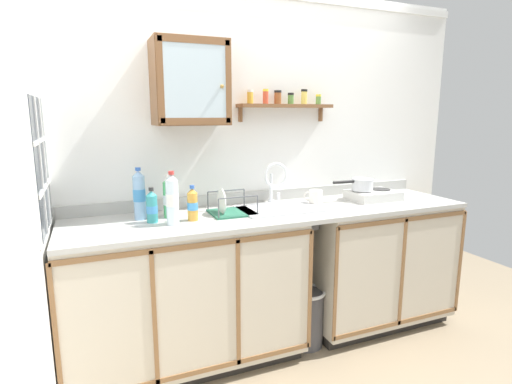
{
  "coord_description": "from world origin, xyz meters",
  "views": [
    {
      "loc": [
        -1.15,
        -2.16,
        1.61
      ],
      "look_at": [
        -0.11,
        0.37,
        1.08
      ],
      "focal_mm": 28.37,
      "sensor_mm": 36.0,
      "label": 1
    }
  ],
  "objects_px": {
    "mug": "(315,197)",
    "wall_cabinet": "(190,83)",
    "trash_bin": "(307,316)",
    "saucepan": "(362,184)",
    "bottle_water_blue_3": "(139,195)",
    "sink": "(278,211)",
    "bottle_soda_green_2": "(168,198)",
    "bottle_juice_amber_4": "(193,205)",
    "bottle_detergent_teal_0": "(152,207)",
    "hot_plate_stove": "(373,195)",
    "bottle_water_clear_1": "(172,200)",
    "dish_rack": "(230,210)"
  },
  "relations": [
    {
      "from": "hot_plate_stove",
      "to": "mug",
      "type": "relative_size",
      "value": 2.97
    },
    {
      "from": "bottle_soda_green_2",
      "to": "trash_bin",
      "type": "bearing_deg",
      "value": -13.33
    },
    {
      "from": "saucepan",
      "to": "bottle_water_blue_3",
      "type": "relative_size",
      "value": 1.03
    },
    {
      "from": "bottle_detergent_teal_0",
      "to": "bottle_soda_green_2",
      "type": "height_order",
      "value": "bottle_soda_green_2"
    },
    {
      "from": "bottle_juice_amber_4",
      "to": "dish_rack",
      "type": "xyz_separation_m",
      "value": [
        0.27,
        0.07,
        -0.07
      ]
    },
    {
      "from": "bottle_water_clear_1",
      "to": "mug",
      "type": "xyz_separation_m",
      "value": [
        1.05,
        0.15,
        -0.1
      ]
    },
    {
      "from": "bottle_water_blue_3",
      "to": "bottle_juice_amber_4",
      "type": "bearing_deg",
      "value": -27.51
    },
    {
      "from": "sink",
      "to": "bottle_soda_green_2",
      "type": "xyz_separation_m",
      "value": [
        -0.74,
        0.05,
        0.14
      ]
    },
    {
      "from": "sink",
      "to": "saucepan",
      "type": "height_order",
      "value": "sink"
    },
    {
      "from": "mug",
      "to": "bottle_detergent_teal_0",
      "type": "bearing_deg",
      "value": -177.06
    },
    {
      "from": "bottle_water_clear_1",
      "to": "bottle_water_blue_3",
      "type": "xyz_separation_m",
      "value": [
        -0.16,
        0.2,
        0.0
      ]
    },
    {
      "from": "bottle_juice_amber_4",
      "to": "wall_cabinet",
      "type": "relative_size",
      "value": 0.42
    },
    {
      "from": "dish_rack",
      "to": "trash_bin",
      "type": "xyz_separation_m",
      "value": [
        0.5,
        -0.15,
        -0.78
      ]
    },
    {
      "from": "bottle_soda_green_2",
      "to": "mug",
      "type": "relative_size",
      "value": 2.22
    },
    {
      "from": "saucepan",
      "to": "wall_cabinet",
      "type": "relative_size",
      "value": 0.64
    },
    {
      "from": "bottle_juice_amber_4",
      "to": "trash_bin",
      "type": "height_order",
      "value": "bottle_juice_amber_4"
    },
    {
      "from": "bottle_detergent_teal_0",
      "to": "bottle_juice_amber_4",
      "type": "bearing_deg",
      "value": -11.48
    },
    {
      "from": "hot_plate_stove",
      "to": "bottle_water_clear_1",
      "type": "xyz_separation_m",
      "value": [
        -1.54,
        -0.12,
        0.11
      ]
    },
    {
      "from": "trash_bin",
      "to": "dish_rack",
      "type": "bearing_deg",
      "value": 163.09
    },
    {
      "from": "hot_plate_stove",
      "to": "trash_bin",
      "type": "height_order",
      "value": "hot_plate_stove"
    },
    {
      "from": "trash_bin",
      "to": "bottle_juice_amber_4",
      "type": "bearing_deg",
      "value": 173.94
    },
    {
      "from": "trash_bin",
      "to": "bottle_detergent_teal_0",
      "type": "bearing_deg",
      "value": 172.66
    },
    {
      "from": "sink",
      "to": "bottle_juice_amber_4",
      "type": "distance_m",
      "value": 0.63
    },
    {
      "from": "saucepan",
      "to": "dish_rack",
      "type": "xyz_separation_m",
      "value": [
        -1.05,
        -0.03,
        -0.1
      ]
    },
    {
      "from": "hot_plate_stove",
      "to": "mug",
      "type": "height_order",
      "value": "mug"
    },
    {
      "from": "mug",
      "to": "wall_cabinet",
      "type": "xyz_separation_m",
      "value": [
        -0.87,
        0.1,
        0.78
      ]
    },
    {
      "from": "bottle_juice_amber_4",
      "to": "trash_bin",
      "type": "bearing_deg",
      "value": -6.06
    },
    {
      "from": "dish_rack",
      "to": "mug",
      "type": "distance_m",
      "value": 0.66
    },
    {
      "from": "saucepan",
      "to": "bottle_soda_green_2",
      "type": "relative_size",
      "value": 1.22
    },
    {
      "from": "mug",
      "to": "trash_bin",
      "type": "relative_size",
      "value": 0.3
    },
    {
      "from": "hot_plate_stove",
      "to": "trash_bin",
      "type": "distance_m",
      "value": 1.03
    },
    {
      "from": "bottle_water_clear_1",
      "to": "hot_plate_stove",
      "type": "bearing_deg",
      "value": 4.63
    },
    {
      "from": "saucepan",
      "to": "bottle_water_blue_3",
      "type": "bearing_deg",
      "value": 178.19
    },
    {
      "from": "hot_plate_stove",
      "to": "bottle_water_blue_3",
      "type": "height_order",
      "value": "bottle_water_blue_3"
    },
    {
      "from": "dish_rack",
      "to": "mug",
      "type": "bearing_deg",
      "value": 3.11
    },
    {
      "from": "sink",
      "to": "trash_bin",
      "type": "relative_size",
      "value": 1.31
    },
    {
      "from": "dish_rack",
      "to": "trash_bin",
      "type": "bearing_deg",
      "value": -16.91
    },
    {
      "from": "bottle_soda_green_2",
      "to": "dish_rack",
      "type": "height_order",
      "value": "bottle_soda_green_2"
    },
    {
      "from": "sink",
      "to": "mug",
      "type": "height_order",
      "value": "sink"
    },
    {
      "from": "bottle_soda_green_2",
      "to": "wall_cabinet",
      "type": "xyz_separation_m",
      "value": [
        0.18,
        0.08,
        0.71
      ]
    },
    {
      "from": "sink",
      "to": "hot_plate_stove",
      "type": "relative_size",
      "value": 1.48
    },
    {
      "from": "mug",
      "to": "sink",
      "type": "bearing_deg",
      "value": -174.99
    },
    {
      "from": "wall_cabinet",
      "to": "trash_bin",
      "type": "xyz_separation_m",
      "value": [
        0.71,
        -0.29,
        -1.58
      ]
    },
    {
      "from": "hot_plate_stove",
      "to": "saucepan",
      "type": "distance_m",
      "value": 0.13
    },
    {
      "from": "bottle_water_clear_1",
      "to": "dish_rack",
      "type": "relative_size",
      "value": 1.13
    },
    {
      "from": "hot_plate_stove",
      "to": "bottle_juice_amber_4",
      "type": "xyz_separation_m",
      "value": [
        -1.41,
        -0.08,
        0.06
      ]
    },
    {
      "from": "saucepan",
      "to": "bottle_soda_green_2",
      "type": "height_order",
      "value": "bottle_soda_green_2"
    },
    {
      "from": "bottle_juice_amber_4",
      "to": "dish_rack",
      "type": "relative_size",
      "value": 0.78
    },
    {
      "from": "bottle_water_clear_1",
      "to": "wall_cabinet",
      "type": "height_order",
      "value": "wall_cabinet"
    },
    {
      "from": "bottle_water_blue_3",
      "to": "bottle_soda_green_2",
      "type": "bearing_deg",
      "value": -7.69
    }
  ]
}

